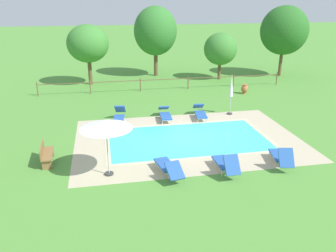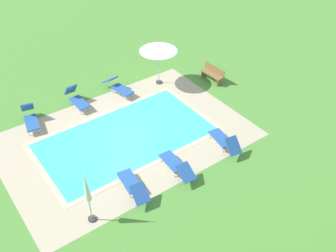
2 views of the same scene
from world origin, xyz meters
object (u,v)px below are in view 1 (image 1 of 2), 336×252
sun_lounger_north_far (281,156)px  patio_umbrella_closed_row_west (231,89)px  tree_centre (155,31)px  sun_lounger_south_near_corner (119,116)px  tree_west_mid (220,49)px  sun_lounger_south_mid (226,163)px  sun_lounger_north_end (168,167)px  wooden_bench_lawn_side (46,153)px  terracotta_urn_near_fence (244,89)px  tree_far_west (88,44)px  patio_umbrella_open_foreground (106,125)px  tree_east_mid (284,30)px  sun_lounger_north_near_steps (165,114)px  sun_lounger_north_mid (200,112)px

sun_lounger_north_far → patio_umbrella_closed_row_west: bearing=87.5°
tree_centre → sun_lounger_south_near_corner: bearing=-108.6°
tree_west_mid → sun_lounger_south_mid: bearing=-108.1°
sun_lounger_north_far → sun_lounger_north_end: bearing=179.3°
tree_centre → wooden_bench_lawn_side: bearing=-114.0°
terracotta_urn_near_fence → tree_far_west: bearing=155.2°
patio_umbrella_open_foreground → tree_east_mid: (16.18, 16.33, 1.91)m
patio_umbrella_open_foreground → tree_far_west: size_ratio=0.49×
patio_umbrella_open_foreground → sun_lounger_north_near_steps: bearing=60.7°
patio_umbrella_closed_row_west → terracotta_urn_near_fence: bearing=57.6°
sun_lounger_south_mid → terracotta_urn_near_fence: (5.69, 11.57, -0.01)m
tree_centre → patio_umbrella_closed_row_west: bearing=-77.4°
tree_east_mid → sun_lounger_north_far: bearing=-117.8°
sun_lounger_north_far → tree_east_mid: size_ratio=0.31×
sun_lounger_north_mid → patio_umbrella_closed_row_west: (2.01, 0.31, 1.26)m
sun_lounger_south_near_corner → terracotta_urn_near_fence: 10.67m
terracotta_urn_near_fence → tree_west_mid: bearing=92.7°
sun_lounger_north_mid → tree_centre: (-0.69, 12.43, 3.65)m
sun_lounger_north_far → sun_lounger_north_end: size_ratio=0.92×
sun_lounger_north_mid → patio_umbrella_open_foreground: size_ratio=0.88×
sun_lounger_north_far → patio_umbrella_open_foreground: (-7.31, 0.52, 1.77)m
sun_lounger_north_end → tree_east_mid: tree_east_mid is taller
patio_umbrella_open_foreground → tree_west_mid: 18.98m
sun_lounger_north_far → tree_west_mid: (2.88, 16.52, 2.25)m
sun_lounger_north_mid → tree_east_mid: 15.14m
sun_lounger_north_far → terracotta_urn_near_fence: sun_lounger_north_far is taller
sun_lounger_north_near_steps → patio_umbrella_closed_row_west: bearing=2.8°
sun_lounger_south_mid → sun_lounger_south_near_corner: bearing=119.5°
sun_lounger_north_far → sun_lounger_south_near_corner: 9.43m
sun_lounger_north_near_steps → terracotta_urn_near_fence: 8.34m
sun_lounger_north_far → tree_far_west: 18.85m
tree_far_west → tree_west_mid: 11.19m
sun_lounger_north_end → patio_umbrella_open_foreground: (-2.37, 0.46, 1.80)m
sun_lounger_north_end → sun_lounger_south_near_corner: sun_lounger_south_near_corner is taller
patio_umbrella_open_foreground → sun_lounger_south_near_corner: bearing=82.8°
tree_far_west → sun_lounger_north_far: bearing=-63.6°
sun_lounger_north_mid → tree_west_mid: tree_west_mid is taller
wooden_bench_lawn_side → tree_east_mid: bearing=38.1°
patio_umbrella_closed_row_west → wooden_bench_lawn_side: bearing=-154.6°
patio_umbrella_open_foreground → tree_east_mid: bearing=45.3°
patio_umbrella_open_foreground → tree_far_west: tree_far_west is taller
tree_centre → tree_east_mid: (11.26, -2.24, 0.06)m
sun_lounger_north_far → patio_umbrella_open_foreground: patio_umbrella_open_foreground is taller
sun_lounger_north_end → tree_centre: (2.55, 19.02, 3.65)m
tree_east_mid → terracotta_urn_near_fence: bearing=-136.5°
sun_lounger_south_near_corner → patio_umbrella_open_foreground: patio_umbrella_open_foreground is taller
sun_lounger_south_near_corner → tree_centre: (4.13, 12.27, 3.63)m
sun_lounger_south_near_corner → patio_umbrella_open_foreground: bearing=-97.2°
wooden_bench_lawn_side → terracotta_urn_near_fence: bearing=35.4°
wooden_bench_lawn_side → sun_lounger_north_end: bearing=-22.1°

